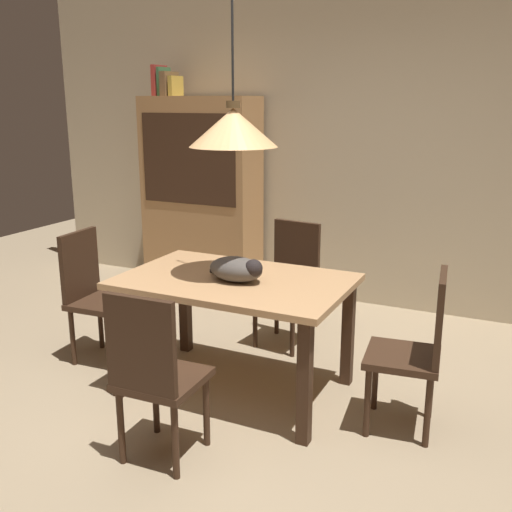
{
  "coord_description": "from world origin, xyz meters",
  "views": [
    {
      "loc": [
        1.54,
        -2.48,
        1.81
      ],
      "look_at": [
        -0.03,
        0.8,
        0.85
      ],
      "focal_mm": 41.32,
      "sensor_mm": 36.0,
      "label": 1
    }
  ],
  "objects": [
    {
      "name": "ground",
      "position": [
        0.0,
        0.0,
        0.0
      ],
      "size": [
        10.0,
        10.0,
        0.0
      ],
      "primitive_type": "plane",
      "color": "#998466"
    },
    {
      "name": "back_wall",
      "position": [
        0.0,
        2.65,
        1.45
      ],
      "size": [
        6.4,
        0.1,
        2.9
      ],
      "primitive_type": "cube",
      "color": "beige",
      "rests_on": "ground"
    },
    {
      "name": "dining_table",
      "position": [
        -0.08,
        0.6,
        0.65
      ],
      "size": [
        1.4,
        0.9,
        0.75
      ],
      "color": "tan",
      "rests_on": "ground"
    },
    {
      "name": "chair_far_back",
      "position": [
        -0.07,
        1.47,
        0.51
      ],
      "size": [
        0.44,
        0.44,
        0.93
      ],
      "color": "#382316",
      "rests_on": "ground"
    },
    {
      "name": "chair_left_side",
      "position": [
        -1.21,
        0.59,
        0.51
      ],
      "size": [
        0.42,
        0.42,
        0.93
      ],
      "color": "#382316",
      "rests_on": "ground"
    },
    {
      "name": "chair_near_front",
      "position": [
        -0.08,
        -0.28,
        0.51
      ],
      "size": [
        0.41,
        0.41,
        0.93
      ],
      "color": "#382316",
      "rests_on": "ground"
    },
    {
      "name": "chair_right_side",
      "position": [
        1.05,
        0.61,
        0.51
      ],
      "size": [
        0.44,
        0.44,
        0.93
      ],
      "color": "#382316",
      "rests_on": "ground"
    },
    {
      "name": "cat_sleeping",
      "position": [
        -0.04,
        0.55,
        0.83
      ],
      "size": [
        0.39,
        0.22,
        0.16
      ],
      "color": "#4C4742",
      "rests_on": "dining_table"
    },
    {
      "name": "pendant_lamp",
      "position": [
        -0.08,
        0.6,
        1.66
      ],
      "size": [
        0.52,
        0.52,
        1.3
      ],
      "color": "#E0A86B"
    },
    {
      "name": "hutch_bookcase",
      "position": [
        -1.34,
        2.32,
        0.89
      ],
      "size": [
        1.12,
        0.45,
        1.85
      ],
      "color": "#A87A4C",
      "rests_on": "ground"
    },
    {
      "name": "book_red_tall",
      "position": [
        -1.77,
        2.32,
        1.99
      ],
      "size": [
        0.04,
        0.22,
        0.28
      ],
      "primitive_type": "cube",
      "color": "#B73833",
      "rests_on": "hutch_bookcase"
    },
    {
      "name": "book_green_slim",
      "position": [
        -1.72,
        2.32,
        1.98
      ],
      "size": [
        0.03,
        0.2,
        0.26
      ],
      "primitive_type": "cube",
      "color": "#427A4C",
      "rests_on": "hutch_bookcase"
    },
    {
      "name": "book_brown_thick",
      "position": [
        -1.66,
        2.32,
        1.96
      ],
      "size": [
        0.06,
        0.24,
        0.22
      ],
      "primitive_type": "cube",
      "color": "brown",
      "rests_on": "hutch_bookcase"
    },
    {
      "name": "book_yellow_short",
      "position": [
        -1.59,
        2.32,
        1.94
      ],
      "size": [
        0.04,
        0.2,
        0.18
      ],
      "primitive_type": "cube",
      "color": "gold",
      "rests_on": "hutch_bookcase"
    }
  ]
}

